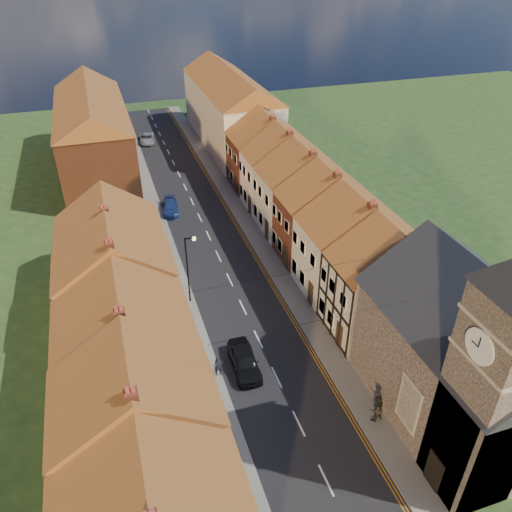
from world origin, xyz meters
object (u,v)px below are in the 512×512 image
at_px(car_near, 244,361).
at_px(car_distant, 147,138).
at_px(car_far, 170,207).
at_px(pedestrian_right, 377,408).
at_px(pedestrian_left, 218,366).
at_px(church, 477,349).
at_px(lamppost, 188,266).

bearing_deg(car_near, car_distant, 92.74).
relative_size(car_near, car_far, 1.07).
relative_size(car_distant, pedestrian_right, 2.26).
xyz_separation_m(car_far, car_distant, (0.49, 22.55, 0.02)).
distance_m(car_near, pedestrian_left, 1.87).
xyz_separation_m(car_far, pedestrian_right, (7.28, -31.42, 0.50)).
bearing_deg(pedestrian_left, car_distant, 98.64).
xyz_separation_m(car_near, car_distant, (-0.40, 47.28, -0.13)).
bearing_deg(car_near, pedestrian_right, -44.07).
distance_m(car_far, pedestrian_right, 32.26).
height_order(car_far, pedestrian_left, pedestrian_left).
xyz_separation_m(church, pedestrian_right, (-4.81, 1.46, -4.79)).
height_order(lamppost, car_near, lamppost).
relative_size(church, pedestrian_left, 9.43).
xyz_separation_m(car_distant, pedestrian_left, (-1.46, -47.38, 0.32)).
xyz_separation_m(car_near, pedestrian_left, (-1.86, -0.10, 0.19)).
bearing_deg(lamppost, pedestrian_left, -89.26).
relative_size(church, lamppost, 2.53).
relative_size(lamppost, pedestrian_left, 3.72).
distance_m(lamppost, pedestrian_right, 17.53).
bearing_deg(pedestrian_left, car_near, 13.57).
bearing_deg(lamppost, car_near, -76.97).
xyz_separation_m(church, car_far, (-12.09, 32.88, -5.29)).
height_order(church, pedestrian_right, church).
bearing_deg(car_distant, car_far, -84.79).
bearing_deg(car_far, lamppost, -86.91).
relative_size(church, car_distant, 3.48).
height_order(lamppost, pedestrian_left, lamppost).
height_order(church, car_distant, church).
relative_size(car_near, pedestrian_left, 2.68).
bearing_deg(pedestrian_left, church, -21.25).
bearing_deg(lamppost, car_far, 86.17).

